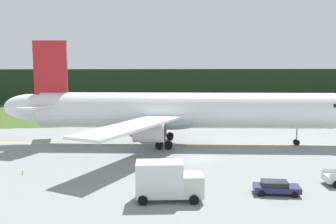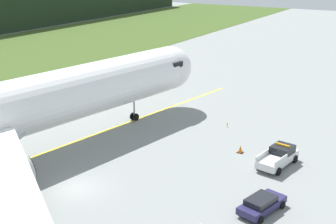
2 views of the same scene
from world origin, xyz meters
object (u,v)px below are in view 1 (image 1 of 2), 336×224
at_px(apron_cone, 336,170).
at_px(catering_truck, 167,180).
at_px(airliner, 183,111).
at_px(staff_car, 276,187).

bearing_deg(apron_cone, catering_truck, -163.71).
distance_m(airliner, apron_cone, 24.14).
relative_size(staff_car, apron_cone, 6.10).
relative_size(catering_truck, apron_cone, 8.28).
height_order(airliner, apron_cone, airliner).
bearing_deg(catering_truck, airliner, 76.75).
xyz_separation_m(airliner, staff_car, (5.12, -24.00, -4.64)).
height_order(staff_car, apron_cone, staff_car).
xyz_separation_m(airliner, apron_cone, (15.11, -18.15, -4.96)).
bearing_deg(staff_car, airliner, 102.04).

